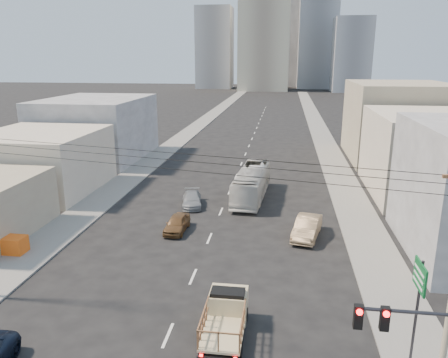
% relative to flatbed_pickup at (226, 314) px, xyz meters
% --- Properties ---
extents(sidewalk_left, '(3.50, 180.00, 0.12)m').
position_rel_flatbed_pickup_xyz_m(sidewalk_left, '(-14.54, 67.51, -1.03)').
color(sidewalk_left, slate).
rests_on(sidewalk_left, ground).
extents(sidewalk_right, '(3.50, 180.00, 0.12)m').
position_rel_flatbed_pickup_xyz_m(sidewalk_right, '(8.96, 67.51, -1.03)').
color(sidewalk_right, slate).
rests_on(sidewalk_right, ground).
extents(lane_dashes, '(0.15, 104.00, 0.01)m').
position_rel_flatbed_pickup_xyz_m(lane_dashes, '(-2.79, 50.51, -1.09)').
color(lane_dashes, silver).
rests_on(lane_dashes, ground).
extents(flatbed_pickup, '(1.95, 4.41, 1.90)m').
position_rel_flatbed_pickup_xyz_m(flatbed_pickup, '(0.00, 0.00, 0.00)').
color(flatbed_pickup, '#CCB888').
rests_on(flatbed_pickup, ground).
extents(city_bus, '(3.12, 10.59, 2.91)m').
position_rel_flatbed_pickup_xyz_m(city_bus, '(-0.44, 21.82, 0.36)').
color(city_bus, '#B8B9B4').
rests_on(city_bus, ground).
extents(sedan_brown, '(1.61, 3.77, 1.27)m').
position_rel_flatbed_pickup_xyz_m(sedan_brown, '(-5.53, 12.57, -0.46)').
color(sedan_brown, brown).
rests_on(sedan_brown, ground).
extents(sedan_tan, '(2.60, 4.97, 1.56)m').
position_rel_flatbed_pickup_xyz_m(sedan_tan, '(4.47, 12.79, -0.32)').
color(sedan_tan, '#9A7D5A').
rests_on(sedan_tan, ground).
extents(sedan_grey, '(2.47, 4.40, 1.20)m').
position_rel_flatbed_pickup_xyz_m(sedan_grey, '(-5.64, 18.69, -0.49)').
color(sedan_grey, gray).
rests_on(sedan_grey, ground).
extents(traffic_signal, '(3.23, 0.35, 6.00)m').
position_rel_flatbed_pickup_xyz_m(traffic_signal, '(6.98, -6.00, 2.98)').
color(traffic_signal, '#2D2D33').
rests_on(traffic_signal, ground).
extents(green_sign, '(0.18, 1.60, 5.00)m').
position_rel_flatbed_pickup_xyz_m(green_sign, '(8.37, -0.99, 2.65)').
color(green_sign, '#2D2D33').
rests_on(green_sign, ground).
extents(overhead_wires, '(23.01, 5.02, 0.72)m').
position_rel_flatbed_pickup_xyz_m(overhead_wires, '(-2.79, -0.99, 7.87)').
color(overhead_wires, black).
rests_on(overhead_wires, ground).
extents(crate_stack, '(1.80, 1.20, 1.14)m').
position_rel_flatbed_pickup_xyz_m(crate_stack, '(-15.79, 6.99, -0.40)').
color(crate_stack, orange).
rests_on(crate_stack, sidewalk_left).
extents(bldg_right_mid, '(11.00, 14.00, 8.00)m').
position_rel_flatbed_pickup_xyz_m(bldg_right_mid, '(16.71, 25.51, 2.91)').
color(bldg_right_mid, beige).
rests_on(bldg_right_mid, ground).
extents(bldg_right_far, '(12.00, 16.00, 10.00)m').
position_rel_flatbed_pickup_xyz_m(bldg_right_far, '(17.21, 41.51, 3.91)').
color(bldg_right_far, tan).
rests_on(bldg_right_far, ground).
extents(bldg_left_mid, '(11.00, 12.00, 6.00)m').
position_rel_flatbed_pickup_xyz_m(bldg_left_mid, '(-21.79, 21.51, 1.91)').
color(bldg_left_mid, beige).
rests_on(bldg_left_mid, ground).
extents(bldg_left_far, '(12.00, 16.00, 8.00)m').
position_rel_flatbed_pickup_xyz_m(bldg_left_far, '(-22.29, 36.51, 2.91)').
color(bldg_left_far, gray).
rests_on(bldg_left_far, ground).
extents(high_rise_tower, '(20.00, 20.00, 60.00)m').
position_rel_flatbed_pickup_xyz_m(high_rise_tower, '(-6.79, 167.51, 28.91)').
color(high_rise_tower, gray).
rests_on(high_rise_tower, ground).
extents(midrise_ne, '(16.00, 16.00, 40.00)m').
position_rel_flatbed_pickup_xyz_m(midrise_ne, '(15.21, 182.51, 18.91)').
color(midrise_ne, gray).
rests_on(midrise_ne, ground).
extents(midrise_nw, '(15.00, 15.00, 34.00)m').
position_rel_flatbed_pickup_xyz_m(midrise_nw, '(-28.79, 177.51, 15.91)').
color(midrise_nw, gray).
rests_on(midrise_nw, ground).
extents(midrise_back, '(18.00, 18.00, 44.00)m').
position_rel_flatbed_pickup_xyz_m(midrise_back, '(3.21, 197.51, 20.91)').
color(midrise_back, gray).
rests_on(midrise_back, ground).
extents(midrise_east, '(14.00, 14.00, 28.00)m').
position_rel_flatbed_pickup_xyz_m(midrise_east, '(27.21, 162.51, 12.91)').
color(midrise_east, gray).
rests_on(midrise_east, ground).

